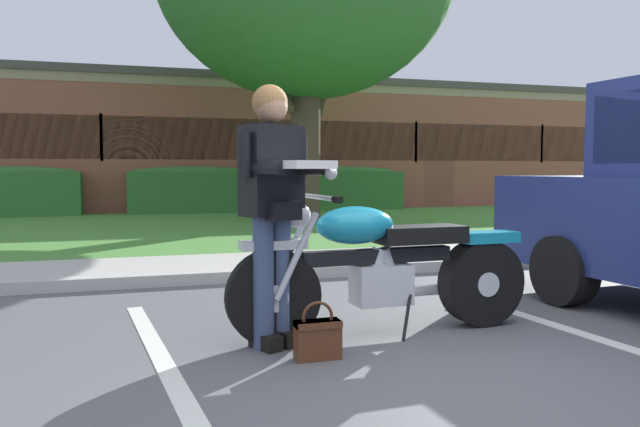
{
  "coord_description": "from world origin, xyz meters",
  "views": [
    {
      "loc": [
        -1.88,
        -2.95,
        1.16
      ],
      "look_at": [
        -0.6,
        1.2,
        0.85
      ],
      "focal_mm": 34.57,
      "sensor_mm": 36.0,
      "label": 1
    }
  ],
  "objects_px": {
    "motorcycle": "(395,266)",
    "brick_building": "(236,149)",
    "hedge_center_left": "(193,189)",
    "hedge_left": "(10,191)",
    "rider_person": "(274,193)",
    "hedge_center_right": "(348,188)",
    "handbag": "(318,336)"
  },
  "relations": [
    {
      "from": "hedge_left",
      "to": "hedge_center_left",
      "type": "distance_m",
      "value": 4.25
    },
    {
      "from": "rider_person",
      "to": "hedge_center_left",
      "type": "bearing_deg",
      "value": 86.85
    },
    {
      "from": "handbag",
      "to": "hedge_center_right",
      "type": "distance_m",
      "value": 13.38
    },
    {
      "from": "hedge_center_right",
      "to": "brick_building",
      "type": "distance_m",
      "value": 6.57
    },
    {
      "from": "handbag",
      "to": "hedge_left",
      "type": "height_order",
      "value": "hedge_left"
    },
    {
      "from": "brick_building",
      "to": "hedge_left",
      "type": "bearing_deg",
      "value": -136.41
    },
    {
      "from": "hedge_center_right",
      "to": "brick_building",
      "type": "bearing_deg",
      "value": 108.78
    },
    {
      "from": "rider_person",
      "to": "hedge_center_left",
      "type": "height_order",
      "value": "rider_person"
    },
    {
      "from": "motorcycle",
      "to": "brick_building",
      "type": "xyz_separation_m",
      "value": [
        1.95,
        18.21,
        1.41
      ]
    },
    {
      "from": "hedge_left",
      "to": "brick_building",
      "type": "height_order",
      "value": "brick_building"
    },
    {
      "from": "hedge_left",
      "to": "brick_building",
      "type": "distance_m",
      "value": 8.95
    },
    {
      "from": "rider_person",
      "to": "hedge_left",
      "type": "bearing_deg",
      "value": 106.36
    },
    {
      "from": "handbag",
      "to": "hedge_left",
      "type": "bearing_deg",
      "value": 106.77
    },
    {
      "from": "rider_person",
      "to": "brick_building",
      "type": "distance_m",
      "value": 18.53
    },
    {
      "from": "rider_person",
      "to": "brick_building",
      "type": "bearing_deg",
      "value": 81.17
    },
    {
      "from": "hedge_center_left",
      "to": "brick_building",
      "type": "xyz_separation_m",
      "value": [
        2.17,
        6.11,
        1.24
      ]
    },
    {
      "from": "rider_person",
      "to": "hedge_left",
      "type": "relative_size",
      "value": 0.54
    },
    {
      "from": "hedge_left",
      "to": "hedge_center_right",
      "type": "distance_m",
      "value": 8.49
    },
    {
      "from": "hedge_center_right",
      "to": "brick_building",
      "type": "xyz_separation_m",
      "value": [
        -2.08,
        6.11,
        1.24
      ]
    },
    {
      "from": "hedge_center_left",
      "to": "rider_person",
      "type": "bearing_deg",
      "value": -93.15
    },
    {
      "from": "brick_building",
      "to": "hedge_center_right",
      "type": "bearing_deg",
      "value": -71.22
    },
    {
      "from": "motorcycle",
      "to": "hedge_left",
      "type": "bearing_deg",
      "value": 110.28
    },
    {
      "from": "motorcycle",
      "to": "rider_person",
      "type": "distance_m",
      "value": 1.04
    },
    {
      "from": "rider_person",
      "to": "hedge_center_right",
      "type": "height_order",
      "value": "rider_person"
    },
    {
      "from": "motorcycle",
      "to": "handbag",
      "type": "distance_m",
      "value": 0.88
    },
    {
      "from": "handbag",
      "to": "hedge_center_right",
      "type": "height_order",
      "value": "hedge_center_right"
    },
    {
      "from": "hedge_center_left",
      "to": "motorcycle",
      "type": "bearing_deg",
      "value": -88.94
    },
    {
      "from": "motorcycle",
      "to": "handbag",
      "type": "xyz_separation_m",
      "value": [
        -0.7,
        -0.41,
        -0.34
      ]
    },
    {
      "from": "handbag",
      "to": "hedge_center_right",
      "type": "relative_size",
      "value": 0.12
    },
    {
      "from": "motorcycle",
      "to": "hedge_center_left",
      "type": "height_order",
      "value": "hedge_center_left"
    },
    {
      "from": "motorcycle",
      "to": "hedge_center_right",
      "type": "height_order",
      "value": "hedge_center_right"
    },
    {
      "from": "hedge_left",
      "to": "brick_building",
      "type": "bearing_deg",
      "value": 43.59
    }
  ]
}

